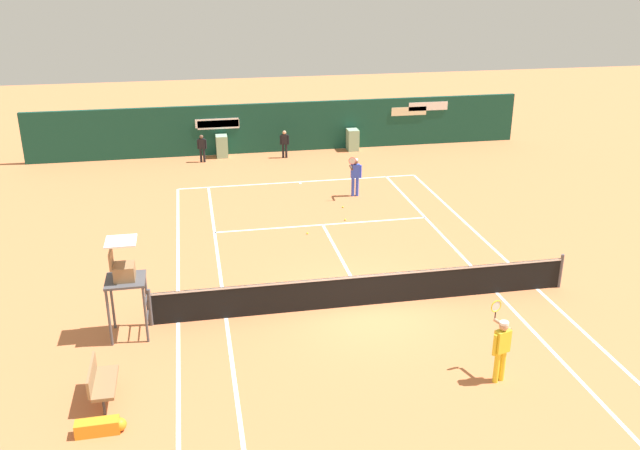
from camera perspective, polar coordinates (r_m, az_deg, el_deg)
The scene contains 13 objects.
ground_plane at distance 20.25m, azimuth 3.46°, elevation -5.91°, with size 80.00×80.00×0.01m.
tennis_net at distance 19.52m, azimuth 3.91°, elevation -5.34°, with size 12.10×0.10×1.07m.
sponsor_back_wall at distance 35.04m, azimuth -3.13°, elevation 8.10°, with size 25.00×1.02×2.50m.
umpire_chair at distance 18.15m, azimuth -16.02°, elevation -4.04°, with size 1.00×1.00×2.70m.
player_bench at distance 16.36m, azimuth -17.87°, elevation -12.22°, with size 0.54×1.31×0.88m.
equipment_bag at distance 15.55m, azimuth -17.71°, elevation -15.72°, with size 1.05×0.31×0.32m.
player_on_baseline at distance 28.25m, azimuth 2.96°, elevation 4.29°, with size 0.68×0.66×1.83m.
player_near_side at distance 16.53m, azimuth 14.88°, elevation -9.63°, with size 0.51×0.78×1.82m.
ball_kid_centre_post at distance 33.61m, azimuth -9.82°, elevation 6.47°, with size 0.45×0.21×1.35m.
ball_kid_right_post at distance 33.91m, azimuth -2.98°, elevation 6.91°, with size 0.45×0.23×1.38m.
tennis_ball_near_service_line at distance 27.17m, azimuth 1.93°, elevation 1.52°, with size 0.07×0.07×0.07m, color #CCE033.
tennis_ball_mid_court at distance 25.85m, azimuth 2.12°, elevation 0.45°, with size 0.07×0.07×0.07m, color #CCE033.
tennis_ball_by_sideline at distance 24.57m, azimuth -1.06°, elevation -0.69°, with size 0.07×0.07×0.07m, color #CCE033.
Camera 1 is at (-4.62, -16.81, 9.30)m, focal length 38.36 mm.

